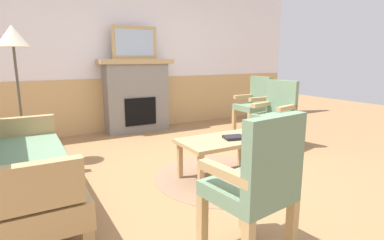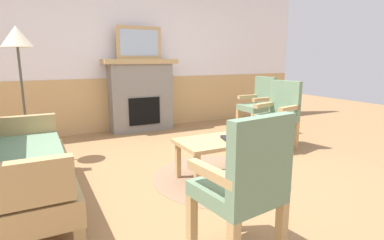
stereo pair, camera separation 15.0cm
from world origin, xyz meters
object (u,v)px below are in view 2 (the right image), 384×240
(floor_lamp_by_couch, at_px, (17,45))
(armchair_near_fireplace, at_px, (259,102))
(fireplace, at_px, (141,95))
(book_on_table, at_px, (232,138))
(armchair_by_window_left, at_px, (279,112))
(couch, at_px, (21,164))
(armchair_front_left, at_px, (245,182))
(coffee_table, at_px, (222,144))
(framed_picture, at_px, (139,43))

(floor_lamp_by_couch, bearing_deg, armchair_near_fireplace, -2.24)
(fireplace, xyz_separation_m, book_on_table, (0.16, -2.64, -0.20))
(floor_lamp_by_couch, bearing_deg, fireplace, 28.20)
(book_on_table, relative_size, armchair_by_window_left, 0.22)
(couch, distance_m, armchair_front_left, 1.96)
(coffee_table, bearing_deg, floor_lamp_by_couch, 139.52)
(framed_picture, bearing_deg, armchair_near_fireplace, -32.26)
(armchair_near_fireplace, relative_size, armchair_front_left, 1.00)
(floor_lamp_by_couch, bearing_deg, book_on_table, -39.96)
(book_on_table, bearing_deg, floor_lamp_by_couch, 140.04)
(framed_picture, relative_size, couch, 0.44)
(framed_picture, xyz_separation_m, coffee_table, (0.06, -2.59, -1.17))
(framed_picture, distance_m, floor_lamp_by_couch, 2.08)
(armchair_near_fireplace, bearing_deg, couch, -161.24)
(couch, xyz_separation_m, armchair_by_window_left, (3.29, 0.36, 0.14))
(floor_lamp_by_couch, bearing_deg, couch, -91.53)
(framed_picture, xyz_separation_m, armchair_front_left, (-0.58, -3.83, -1.02))
(framed_picture, height_order, armchair_front_left, framed_picture)
(armchair_near_fireplace, xyz_separation_m, armchair_by_window_left, (-0.35, -0.88, 0.00))
(fireplace, bearing_deg, framed_picture, 90.00)
(coffee_table, xyz_separation_m, armchair_by_window_left, (1.37, 0.59, 0.15))
(armchair_by_window_left, bearing_deg, armchair_near_fireplace, 68.11)
(couch, xyz_separation_m, armchair_near_fireplace, (3.64, 1.24, 0.14))
(armchair_front_left, height_order, floor_lamp_by_couch, floor_lamp_by_couch)
(book_on_table, relative_size, armchair_front_left, 0.22)
(couch, bearing_deg, book_on_table, -8.05)
(coffee_table, height_order, armchair_near_fireplace, armchair_near_fireplace)
(armchair_near_fireplace, distance_m, floor_lamp_by_couch, 3.72)
(framed_picture, distance_m, couch, 3.22)
(armchair_by_window_left, relative_size, floor_lamp_by_couch, 0.58)
(couch, distance_m, coffee_table, 1.93)
(fireplace, height_order, floor_lamp_by_couch, floor_lamp_by_couch)
(book_on_table, height_order, armchair_front_left, armchair_front_left)
(armchair_near_fireplace, bearing_deg, framed_picture, 147.74)
(framed_picture, xyz_separation_m, armchair_near_fireplace, (1.78, -1.12, -1.02))
(fireplace, xyz_separation_m, coffee_table, (0.06, -2.59, -0.27))
(couch, xyz_separation_m, floor_lamp_by_couch, (0.04, 1.38, 1.05))
(framed_picture, xyz_separation_m, armchair_by_window_left, (1.42, -2.00, -1.02))
(couch, bearing_deg, armchair_near_fireplace, 18.76)
(coffee_table, distance_m, floor_lamp_by_couch, 2.70)
(book_on_table, distance_m, armchair_by_window_left, 1.42)
(coffee_table, bearing_deg, armchair_near_fireplace, 40.45)
(coffee_table, distance_m, book_on_table, 0.14)
(fireplace, relative_size, armchair_by_window_left, 1.33)
(couch, relative_size, coffee_table, 1.88)
(coffee_table, height_order, armchair_front_left, armchair_front_left)
(armchair_front_left, bearing_deg, armchair_near_fireplace, 49.04)
(framed_picture, height_order, couch, framed_picture)
(framed_picture, bearing_deg, floor_lamp_by_couch, -151.80)
(book_on_table, height_order, armchair_near_fireplace, armchair_near_fireplace)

